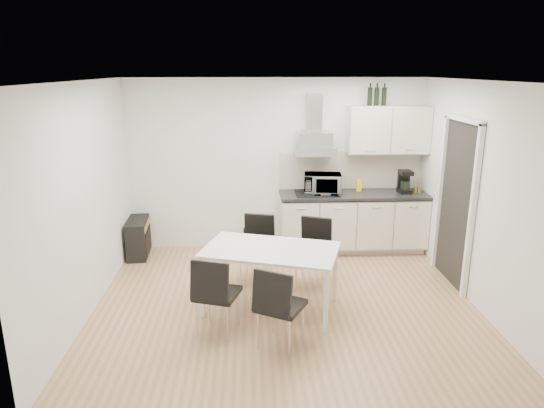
% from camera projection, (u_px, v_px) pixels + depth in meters
% --- Properties ---
extents(ground, '(4.50, 4.50, 0.00)m').
position_uv_depth(ground, '(285.00, 303.00, 5.84)').
color(ground, tan).
rests_on(ground, ground).
extents(wall_back, '(4.50, 0.10, 2.60)m').
position_uv_depth(wall_back, '(276.00, 165.00, 7.41)').
color(wall_back, silver).
rests_on(wall_back, ground).
extents(wall_front, '(4.50, 0.10, 2.60)m').
position_uv_depth(wall_front, '(306.00, 270.00, 3.57)').
color(wall_front, silver).
rests_on(wall_front, ground).
extents(wall_left, '(0.10, 4.00, 2.60)m').
position_uv_depth(wall_left, '(84.00, 201.00, 5.39)').
color(wall_left, silver).
rests_on(wall_left, ground).
extents(wall_right, '(0.10, 4.00, 2.60)m').
position_uv_depth(wall_right, '(480.00, 197.00, 5.59)').
color(wall_right, silver).
rests_on(wall_right, ground).
extents(ceiling, '(4.50, 4.50, 0.00)m').
position_uv_depth(ceiling, '(287.00, 81.00, 5.14)').
color(ceiling, white).
rests_on(ceiling, wall_back).
extents(doorway, '(0.08, 1.04, 2.10)m').
position_uv_depth(doorway, '(455.00, 204.00, 6.19)').
color(doorway, white).
rests_on(doorway, ground).
extents(kitchenette, '(2.22, 0.64, 2.52)m').
position_uv_depth(kitchenette, '(355.00, 198.00, 7.34)').
color(kitchenette, beige).
rests_on(kitchenette, ground).
extents(dining_table, '(1.69, 1.26, 0.75)m').
position_uv_depth(dining_table, '(271.00, 255.00, 5.53)').
color(dining_table, white).
rests_on(dining_table, ground).
extents(chair_far_left, '(0.55, 0.59, 0.88)m').
position_uv_depth(chair_far_left, '(257.00, 250.00, 6.32)').
color(chair_far_left, black).
rests_on(chair_far_left, ground).
extents(chair_far_right, '(0.59, 0.62, 0.88)m').
position_uv_depth(chair_far_right, '(313.00, 254.00, 6.19)').
color(chair_far_right, black).
rests_on(chair_far_right, ground).
extents(chair_near_left, '(0.57, 0.61, 0.88)m').
position_uv_depth(chair_near_left, '(217.00, 295.00, 5.08)').
color(chair_near_left, black).
rests_on(chair_near_left, ground).
extents(chair_near_right, '(0.63, 0.65, 0.88)m').
position_uv_depth(chair_near_right, '(281.00, 307.00, 4.82)').
color(chair_near_right, black).
rests_on(chair_near_right, ground).
extents(guitar_amp, '(0.34, 0.69, 0.56)m').
position_uv_depth(guitar_amp, '(138.00, 238.00, 7.26)').
color(guitar_amp, black).
rests_on(guitar_amp, ground).
extents(floor_speaker, '(0.24, 0.23, 0.34)m').
position_uv_depth(floor_speaker, '(251.00, 237.00, 7.61)').
color(floor_speaker, black).
rests_on(floor_speaker, ground).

